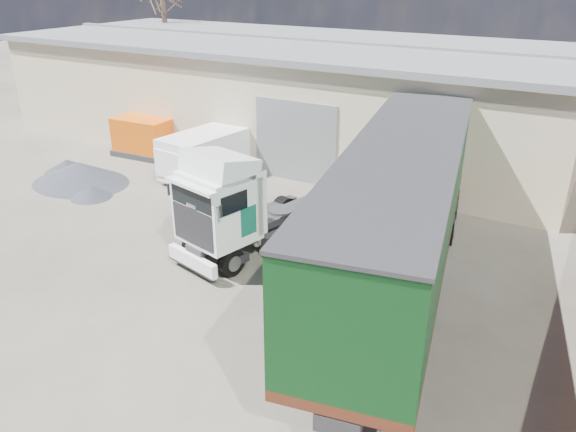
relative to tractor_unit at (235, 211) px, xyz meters
The scene contains 7 objects.
ground 3.22m from the tractor_unit, 86.34° to the right, with size 120.00×120.00×0.00m, color #292621.
warehouse 14.47m from the tractor_unit, 113.78° to the left, with size 30.60×12.60×5.42m.
tractor_unit is the anchor object (origin of this frame).
box_trailer 5.50m from the tractor_unit, ahead, with size 5.44×13.90×4.52m.
panel_van 7.97m from the tractor_unit, 133.64° to the left, with size 2.68×5.31×2.08m.
orange_skip 12.20m from the tractor_unit, 147.37° to the left, with size 3.18×2.10×1.92m.
gravel_heap 10.31m from the tractor_unit, 168.17° to the left, with size 5.45×4.68×0.97m.
Camera 1 is at (9.71, -10.78, 8.90)m, focal length 35.00 mm.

